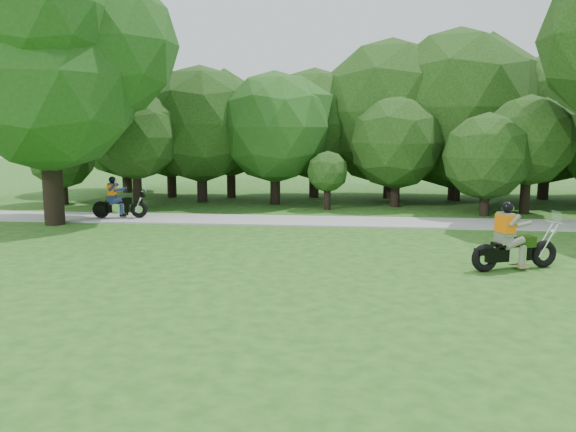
{
  "coord_description": "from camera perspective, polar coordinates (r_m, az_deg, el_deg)",
  "views": [
    {
      "loc": [
        -0.32,
        -11.94,
        3.29
      ],
      "look_at": [
        -1.9,
        3.03,
        0.97
      ],
      "focal_mm": 35.0,
      "sensor_mm": 36.0,
      "label": 1
    }
  ],
  "objects": [
    {
      "name": "ground",
      "position": [
        12.39,
        7.36,
        -6.7
      ],
      "size": [
        100.0,
        100.0,
        0.0
      ],
      "primitive_type": "plane",
      "color": "#234D16",
      "rests_on": "ground"
    },
    {
      "name": "touring_motorcycle",
      "position": [
        21.63,
        -17.06,
        1.28
      ],
      "size": [
        2.02,
        0.79,
        1.54
      ],
      "rotation": [
        0.0,
        0.0,
        0.15
      ],
      "color": "black",
      "rests_on": "walkway"
    },
    {
      "name": "chopper_motorcycle",
      "position": [
        14.22,
        21.73,
        -2.74
      ],
      "size": [
        2.24,
        1.19,
        1.64
      ],
      "rotation": [
        0.0,
        0.0,
        0.37
      ],
      "color": "black",
      "rests_on": "ground"
    },
    {
      "name": "walkway",
      "position": [
        20.21,
        6.87,
        -0.58
      ],
      "size": [
        60.0,
        2.2,
        0.06
      ],
      "primitive_type": "cube",
      "color": "gray",
      "rests_on": "ground"
    },
    {
      "name": "big_tree_west",
      "position": [
        21.53,
        -23.12,
        14.66
      ],
      "size": [
        8.64,
        6.56,
        9.96
      ],
      "color": "black",
      "rests_on": "ground"
    },
    {
      "name": "tree_line",
      "position": [
        26.61,
        9.69,
        9.35
      ],
      "size": [
        36.85,
        11.23,
        7.92
      ],
      "color": "black",
      "rests_on": "ground"
    }
  ]
}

